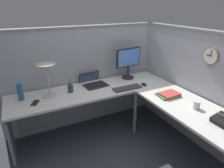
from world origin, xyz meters
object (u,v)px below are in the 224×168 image
at_px(laptop, 93,82).
at_px(computer_mouse, 144,84).
at_px(keyboard, 127,88).
at_px(pen_cup, 70,88).
at_px(cell_phone, 35,103).
at_px(desk_lamp_dome, 47,70).
at_px(wall_clock, 211,56).
at_px(monitor, 128,61).
at_px(coffee_mug, 197,105).
at_px(book_stack, 168,95).
at_px(thermos_flask, 20,92).

relative_size(laptop, computer_mouse, 3.99).
height_order(keyboard, pen_cup, pen_cup).
xyz_separation_m(computer_mouse, cell_phone, (-1.55, 0.13, -0.01)).
bearing_deg(cell_phone, desk_lamp_dome, 54.36).
bearing_deg(pen_cup, laptop, 20.05).
bearing_deg(computer_mouse, cell_phone, 175.08).
bearing_deg(pen_cup, wall_clock, -32.22).
relative_size(computer_mouse, wall_clock, 0.47).
height_order(laptop, computer_mouse, laptop).
bearing_deg(monitor, desk_lamp_dome, -174.45).
bearing_deg(wall_clock, desk_lamp_dome, 152.29).
xyz_separation_m(desk_lamp_dome, coffee_mug, (1.48, -1.11, -0.32)).
relative_size(book_stack, wall_clock, 1.36).
bearing_deg(cell_phone, wall_clock, 1.23).
height_order(cell_phone, book_stack, book_stack).
bearing_deg(wall_clock, keyboard, 137.25).
height_order(keyboard, wall_clock, wall_clock).
height_order(keyboard, book_stack, book_stack).
relative_size(monitor, cell_phone, 3.47).
bearing_deg(book_stack, monitor, 98.83).
relative_size(desk_lamp_dome, book_stack, 1.49).
height_order(pen_cup, cell_phone, pen_cup).
height_order(laptop, pen_cup, pen_cup).
xyz_separation_m(keyboard, thermos_flask, (-1.39, 0.30, 0.10)).
bearing_deg(monitor, wall_clock, -64.55).
bearing_deg(coffee_mug, desk_lamp_dome, 142.95).
distance_m(coffee_mug, wall_clock, 0.63).
xyz_separation_m(computer_mouse, desk_lamp_dome, (-1.34, 0.25, 0.35)).
distance_m(cell_phone, book_stack, 1.72).
bearing_deg(monitor, book_stack, -81.17).
height_order(keyboard, coffee_mug, coffee_mug).
bearing_deg(desk_lamp_dome, coffee_mug, -37.05).
relative_size(thermos_flask, wall_clock, 1.00).
height_order(laptop, keyboard, laptop).
bearing_deg(monitor, pen_cup, -173.40).
bearing_deg(coffee_mug, book_stack, 98.27).
relative_size(cell_phone, book_stack, 0.48).
bearing_deg(desk_lamp_dome, keyboard, -13.56).
xyz_separation_m(coffee_mug, wall_clock, (0.32, 0.17, 0.51)).
xyz_separation_m(keyboard, computer_mouse, (0.29, -0.00, 0.01)).
relative_size(laptop, book_stack, 1.39).
height_order(computer_mouse, pen_cup, pen_cup).
distance_m(cell_phone, thermos_flask, 0.24).
distance_m(monitor, laptop, 0.67).
distance_m(monitor, wall_clock, 1.21).
xyz_separation_m(keyboard, book_stack, (0.37, -0.46, 0.01)).
distance_m(laptop, coffee_mug, 1.50).
relative_size(desk_lamp_dome, cell_phone, 3.09).
xyz_separation_m(thermos_flask, wall_clock, (2.14, -0.99, 0.45)).
bearing_deg(wall_clock, monitor, 115.45).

